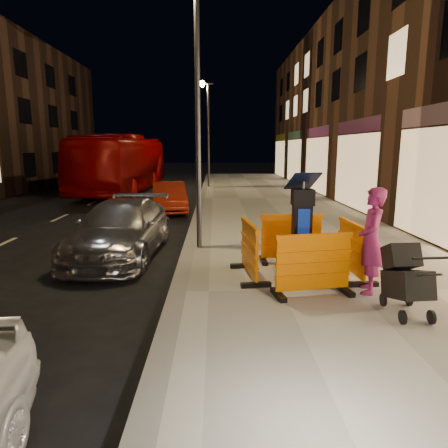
{
  "coord_description": "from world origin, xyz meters",
  "views": [
    {
      "loc": [
        0.64,
        -6.35,
        2.52
      ],
      "look_at": [
        0.8,
        1.0,
        1.1
      ],
      "focal_mm": 32.0,
      "sensor_mm": 36.0,
      "label": 1
    }
  ],
  "objects_px": {
    "parking_kiosk": "(302,228)",
    "car_red": "(169,212)",
    "barrier_bldgside": "(352,249)",
    "man": "(371,241)",
    "stroller": "(408,281)",
    "car_silver": "(122,255)",
    "bus_doubledecker": "(125,192)",
    "barrier_back": "(291,238)",
    "barrier_front": "(313,265)",
    "barrier_kerbside": "(249,250)"
  },
  "relations": [
    {
      "from": "parking_kiosk",
      "to": "man",
      "type": "relative_size",
      "value": 1.04
    },
    {
      "from": "bus_doubledecker",
      "to": "stroller",
      "type": "distance_m",
      "value": 19.27
    },
    {
      "from": "barrier_front",
      "to": "parking_kiosk",
      "type": "bearing_deg",
      "value": 80.22
    },
    {
      "from": "barrier_back",
      "to": "barrier_front",
      "type": "bearing_deg",
      "value": -91.78
    },
    {
      "from": "barrier_bldgside",
      "to": "stroller",
      "type": "height_order",
      "value": "barrier_bldgside"
    },
    {
      "from": "stroller",
      "to": "barrier_front",
      "type": "bearing_deg",
      "value": 141.99
    },
    {
      "from": "car_silver",
      "to": "car_red",
      "type": "relative_size",
      "value": 1.24
    },
    {
      "from": "barrier_bldgside",
      "to": "stroller",
      "type": "relative_size",
      "value": 1.32
    },
    {
      "from": "barrier_back",
      "to": "car_red",
      "type": "height_order",
      "value": "barrier_back"
    },
    {
      "from": "car_silver",
      "to": "man",
      "type": "distance_m",
      "value": 5.66
    },
    {
      "from": "barrier_back",
      "to": "bus_doubledecker",
      "type": "height_order",
      "value": "bus_doubledecker"
    },
    {
      "from": "man",
      "to": "barrier_kerbside",
      "type": "bearing_deg",
      "value": -97.51
    },
    {
      "from": "bus_doubledecker",
      "to": "stroller",
      "type": "bearing_deg",
      "value": -63.37
    },
    {
      "from": "parking_kiosk",
      "to": "stroller",
      "type": "height_order",
      "value": "parking_kiosk"
    },
    {
      "from": "barrier_kerbside",
      "to": "stroller",
      "type": "height_order",
      "value": "barrier_kerbside"
    },
    {
      "from": "bus_doubledecker",
      "to": "barrier_kerbside",
      "type": "bearing_deg",
      "value": -67.48
    },
    {
      "from": "barrier_back",
      "to": "stroller",
      "type": "xyz_separation_m",
      "value": [
        1.16,
        -2.69,
        -0.01
      ]
    },
    {
      "from": "parking_kiosk",
      "to": "car_red",
      "type": "distance_m",
      "value": 9.31
    },
    {
      "from": "barrier_kerbside",
      "to": "bus_doubledecker",
      "type": "bearing_deg",
      "value": 13.38
    },
    {
      "from": "barrier_bldgside",
      "to": "man",
      "type": "bearing_deg",
      "value": 177.88
    },
    {
      "from": "barrier_bldgside",
      "to": "barrier_back",
      "type": "bearing_deg",
      "value": 42.22
    },
    {
      "from": "car_red",
      "to": "bus_doubledecker",
      "type": "distance_m",
      "value": 7.96
    },
    {
      "from": "barrier_back",
      "to": "car_red",
      "type": "bearing_deg",
      "value": 112.21
    },
    {
      "from": "barrier_front",
      "to": "man",
      "type": "relative_size",
      "value": 0.75
    },
    {
      "from": "man",
      "to": "car_red",
      "type": "bearing_deg",
      "value": -139.02
    },
    {
      "from": "barrier_bldgside",
      "to": "parking_kiosk",
      "type": "bearing_deg",
      "value": 87.22
    },
    {
      "from": "barrier_bldgside",
      "to": "man",
      "type": "xyz_separation_m",
      "value": [
        0.01,
        -0.84,
        0.37
      ]
    },
    {
      "from": "barrier_front",
      "to": "barrier_kerbside",
      "type": "height_order",
      "value": "same"
    },
    {
      "from": "barrier_bldgside",
      "to": "bus_doubledecker",
      "type": "relative_size",
      "value": 0.11
    },
    {
      "from": "parking_kiosk",
      "to": "bus_doubledecker",
      "type": "distance_m",
      "value": 17.24
    },
    {
      "from": "car_silver",
      "to": "stroller",
      "type": "xyz_separation_m",
      "value": [
        4.94,
        -3.81,
        0.64
      ]
    },
    {
      "from": "parking_kiosk",
      "to": "car_silver",
      "type": "distance_m",
      "value": 4.44
    },
    {
      "from": "parking_kiosk",
      "to": "barrier_front",
      "type": "height_order",
      "value": "parking_kiosk"
    },
    {
      "from": "man",
      "to": "car_silver",
      "type": "bearing_deg",
      "value": -105.39
    },
    {
      "from": "barrier_kerbside",
      "to": "barrier_bldgside",
      "type": "xyz_separation_m",
      "value": [
        1.9,
        0.0,
        0.0
      ]
    },
    {
      "from": "car_silver",
      "to": "bus_doubledecker",
      "type": "height_order",
      "value": "bus_doubledecker"
    },
    {
      "from": "stroller",
      "to": "parking_kiosk",
      "type": "bearing_deg",
      "value": 119.89
    },
    {
      "from": "car_red",
      "to": "parking_kiosk",
      "type": "bearing_deg",
      "value": -77.55
    },
    {
      "from": "car_red",
      "to": "stroller",
      "type": "xyz_separation_m",
      "value": [
        4.56,
        -10.34,
        0.64
      ]
    },
    {
      "from": "barrier_front",
      "to": "barrier_back",
      "type": "bearing_deg",
      "value": 80.22
    },
    {
      "from": "barrier_front",
      "to": "barrier_kerbside",
      "type": "xyz_separation_m",
      "value": [
        -0.95,
        0.95,
        0.0
      ]
    },
    {
      "from": "barrier_bldgside",
      "to": "car_silver",
      "type": "distance_m",
      "value": 5.21
    },
    {
      "from": "barrier_back",
      "to": "stroller",
      "type": "relative_size",
      "value": 1.32
    },
    {
      "from": "parking_kiosk",
      "to": "stroller",
      "type": "xyz_separation_m",
      "value": [
        1.16,
        -1.74,
        -0.42
      ]
    },
    {
      "from": "barrier_bldgside",
      "to": "car_red",
      "type": "height_order",
      "value": "barrier_bldgside"
    },
    {
      "from": "barrier_front",
      "to": "man",
      "type": "bearing_deg",
      "value": -3.08
    },
    {
      "from": "barrier_back",
      "to": "barrier_bldgside",
      "type": "bearing_deg",
      "value": -46.78
    },
    {
      "from": "car_silver",
      "to": "stroller",
      "type": "distance_m",
      "value": 6.27
    },
    {
      "from": "barrier_bldgside",
      "to": "bus_doubledecker",
      "type": "bearing_deg",
      "value": 23.19
    },
    {
      "from": "barrier_front",
      "to": "bus_doubledecker",
      "type": "bearing_deg",
      "value": 102.17
    }
  ]
}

